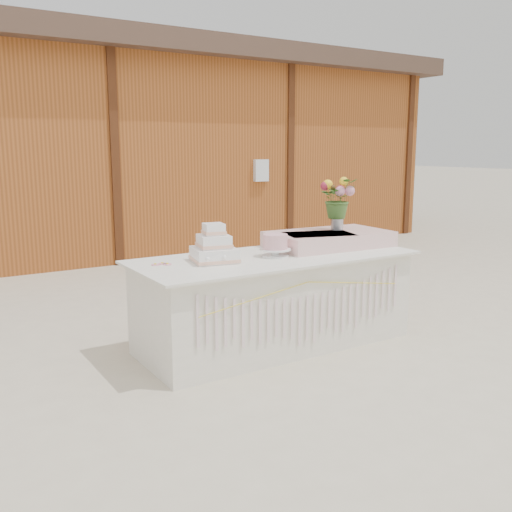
# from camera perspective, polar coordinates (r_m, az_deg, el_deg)

# --- Properties ---
(ground) EXTENTS (80.00, 80.00, 0.00)m
(ground) POSITION_cam_1_polar(r_m,az_deg,el_deg) (4.95, 1.87, -8.76)
(ground) COLOR beige
(ground) RESTS_ON ground
(barn) EXTENTS (12.60, 4.60, 3.30)m
(barn) POSITION_cam_1_polar(r_m,az_deg,el_deg) (10.20, -17.64, 10.36)
(barn) COLOR #984F1F
(barn) RESTS_ON ground
(cake_table) EXTENTS (2.40, 1.00, 0.77)m
(cake_table) POSITION_cam_1_polar(r_m,az_deg,el_deg) (4.84, 1.93, -4.45)
(cake_table) COLOR white
(cake_table) RESTS_ON ground
(wedding_cake) EXTENTS (0.40, 0.40, 0.30)m
(wedding_cake) POSITION_cam_1_polar(r_m,az_deg,el_deg) (4.50, -4.22, 0.73)
(wedding_cake) COLOR white
(wedding_cake) RESTS_ON cake_table
(pink_cake_stand) EXTENTS (0.26, 0.26, 0.19)m
(pink_cake_stand) POSITION_cam_1_polar(r_m,az_deg,el_deg) (4.70, 1.93, 1.19)
(pink_cake_stand) COLOR white
(pink_cake_stand) RESTS_ON cake_table
(satin_runner) EXTENTS (1.12, 0.69, 0.14)m
(satin_runner) POSITION_cam_1_polar(r_m,az_deg,el_deg) (5.24, 7.30, 1.70)
(satin_runner) COLOR beige
(satin_runner) RESTS_ON cake_table
(flower_vase) EXTENTS (0.11, 0.11, 0.16)m
(flower_vase) POSITION_cam_1_polar(r_m,az_deg,el_deg) (5.34, 8.11, 3.44)
(flower_vase) COLOR #BABABF
(flower_vase) RESTS_ON satin_runner
(bouquet) EXTENTS (0.34, 0.29, 0.37)m
(bouquet) POSITION_cam_1_polar(r_m,az_deg,el_deg) (5.31, 8.18, 6.26)
(bouquet) COLOR #416A2A
(bouquet) RESTS_ON flower_vase
(loose_flowers) EXTENTS (0.21, 0.33, 0.02)m
(loose_flowers) POSITION_cam_1_polar(r_m,az_deg,el_deg) (4.39, -9.32, -0.91)
(loose_flowers) COLOR pink
(loose_flowers) RESTS_ON cake_table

